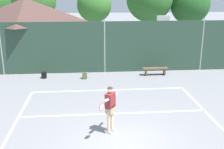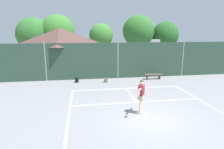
# 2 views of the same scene
# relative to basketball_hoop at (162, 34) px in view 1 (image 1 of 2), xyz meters

# --- Properties ---
(ground_plane) EXTENTS (120.00, 120.00, 0.00)m
(ground_plane) POSITION_rel_basketball_hoop_xyz_m (-4.13, -10.30, -2.31)
(ground_plane) COLOR gray
(court_markings) EXTENTS (8.30, 11.10, 0.01)m
(court_markings) POSITION_rel_basketball_hoop_xyz_m (-4.13, -9.66, -2.31)
(court_markings) COLOR white
(court_markings) RESTS_ON ground
(chainlink_fence) EXTENTS (26.09, 0.09, 3.48)m
(chainlink_fence) POSITION_rel_basketball_hoop_xyz_m (-4.13, -1.30, -0.64)
(chainlink_fence) COLOR #284233
(chainlink_fence) RESTS_ON ground
(basketball_hoop) EXTENTS (0.90, 0.67, 3.55)m
(basketball_hoop) POSITION_rel_basketball_hoop_xyz_m (0.00, 0.00, 0.00)
(basketball_hoop) COLOR #9E9EA3
(basketball_hoop) RESTS_ON ground
(clubhouse_building) EXTENTS (6.51, 5.37, 4.69)m
(clubhouse_building) POSITION_rel_basketball_hoop_xyz_m (-9.58, 1.88, 0.12)
(clubhouse_building) COLOR beige
(clubhouse_building) RESTS_ON ground
(treeline_backdrop) EXTENTS (24.29, 4.36, 6.80)m
(treeline_backdrop) POSITION_rel_basketball_hoop_xyz_m (-5.13, 10.49, 1.77)
(treeline_backdrop) COLOR brown
(treeline_backdrop) RESTS_ON ground
(tennis_player) EXTENTS (0.79, 1.27, 1.85)m
(tennis_player) POSITION_rel_basketball_hoop_xyz_m (-4.42, -9.50, -1.20)
(tennis_player) COLOR silver
(tennis_player) RESTS_ON ground
(tennis_ball) EXTENTS (0.07, 0.07, 0.07)m
(tennis_ball) POSITION_rel_basketball_hoop_xyz_m (-2.05, -7.85, -2.28)
(tennis_ball) COLOR #CCE033
(tennis_ball) RESTS_ON ground
(backpack_black) EXTENTS (0.31, 0.29, 0.46)m
(backpack_black) POSITION_rel_basketball_hoop_xyz_m (-7.94, -2.34, -2.12)
(backpack_black) COLOR black
(backpack_black) RESTS_ON ground
(backpack_olive) EXTENTS (0.29, 0.25, 0.46)m
(backpack_olive) POSITION_rel_basketball_hoop_xyz_m (-5.44, -2.67, -2.12)
(backpack_olive) COLOR #566038
(backpack_olive) RESTS_ON ground
(courtside_bench) EXTENTS (1.60, 0.36, 0.48)m
(courtside_bench) POSITION_rel_basketball_hoop_xyz_m (-0.96, -2.29, -1.95)
(courtside_bench) COLOR brown
(courtside_bench) RESTS_ON ground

